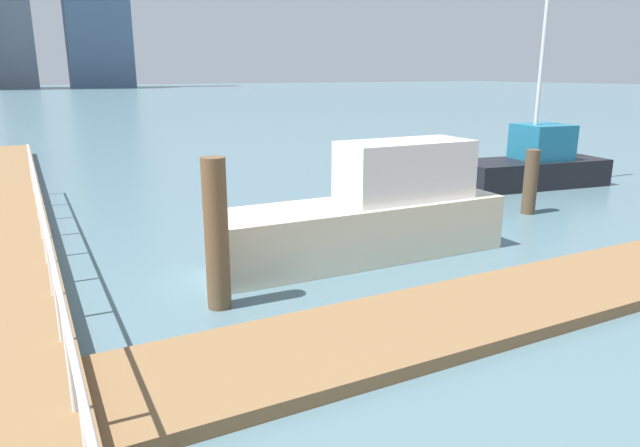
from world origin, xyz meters
TOP-DOWN VIEW (x-y plane):
  - ground_plane at (0.00, 20.00)m, footprint 300.00×300.00m
  - floating_dock at (2.90, 8.11)m, footprint 12.81×2.00m
  - boardwalk_railing at (-3.15, 8.36)m, footprint 0.06×24.15m
  - dock_piling_2 at (-0.92, 10.17)m, footprint 0.36×0.36m
  - dock_piling_4 at (7.79, 12.27)m, footprint 0.34×0.34m
  - dock_piling_5 at (5.94, 12.58)m, footprint 0.29×0.29m
  - moored_boat_0 at (10.72, 14.83)m, footprint 4.89×2.38m
  - moored_boat_1 at (2.49, 11.23)m, footprint 5.71×1.60m

SIDE VIEW (x-z plane):
  - ground_plane at x=0.00m, z-range 0.00..0.00m
  - floating_dock at x=2.90m, z-range 0.00..0.18m
  - moored_boat_0 at x=10.72m, z-range -3.68..5.07m
  - dock_piling_4 at x=7.79m, z-range 0.00..1.61m
  - moored_boat_1 at x=2.49m, z-range -0.26..1.93m
  - dock_piling_5 at x=5.94m, z-range 0.00..1.71m
  - dock_piling_2 at x=-0.92m, z-range 0.00..2.28m
  - boardwalk_railing at x=-3.15m, z-range 0.69..1.77m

